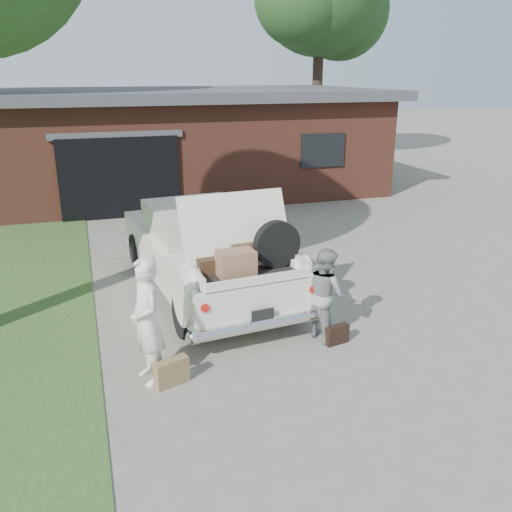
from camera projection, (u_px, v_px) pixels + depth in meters
name	position (u px, v px, depth m)	size (l,w,h in m)	color
ground	(268.00, 336.00, 8.31)	(90.00, 90.00, 0.00)	gray
house	(185.00, 139.00, 18.39)	(12.80, 7.80, 3.30)	brown
sedan	(205.00, 249.00, 9.87)	(2.51, 5.43, 2.10)	silver
woman_left	(147.00, 321.00, 6.86)	(0.62, 0.41, 1.70)	silver
woman_right	(325.00, 294.00, 8.06)	(0.69, 0.54, 1.42)	gray
suitcase_left	(172.00, 372.00, 6.97)	(0.46, 0.15, 0.35)	olive
suitcase_right	(337.00, 335.00, 8.03)	(0.38, 0.12, 0.29)	black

